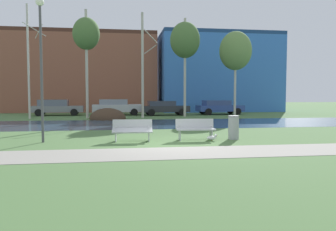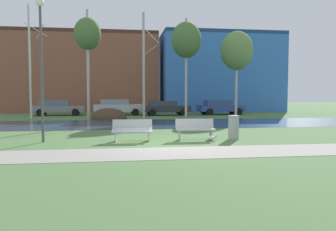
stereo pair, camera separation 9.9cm
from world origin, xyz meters
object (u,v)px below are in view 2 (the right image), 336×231
seagull (212,138)px  parked_wagon_fourth_blue (220,107)px  trash_bin (234,127)px  parked_sedan_second_silver (118,107)px  bench_right (195,129)px  streetlamp (41,47)px  parked_van_nearest_grey (58,107)px  parked_hatch_third_dark (165,108)px  bench_left (132,130)px

seagull → parked_wagon_fourth_blue: bearing=72.0°
trash_bin → parked_sedan_second_silver: (-5.11, 17.53, 0.27)m
bench_right → streetlamp: 6.89m
trash_bin → parked_sedan_second_silver: bearing=106.3°
bench_right → seagull: bearing=-28.7°
seagull → parked_van_nearest_grey: size_ratio=0.10×
parked_van_nearest_grey → bench_right: bearing=-63.5°
streetlamp → parked_hatch_third_dark: size_ratio=1.27×
streetlamp → parked_sedan_second_silver: (2.61, 17.33, -2.92)m
bench_right → parked_hatch_third_dark: 16.83m
seagull → bench_right: bearing=151.3°
parked_sedan_second_silver → parked_wagon_fourth_blue: parked_sedan_second_silver is taller
seagull → streetlamp: bearing=175.4°
streetlamp → seagull: bearing=-4.6°
streetlamp → parked_hatch_third_dark: (7.02, 16.61, -2.99)m
parked_van_nearest_grey → parked_sedan_second_silver: (5.42, -0.31, 0.02)m
seagull → parked_wagon_fourth_blue: parked_wagon_fourth_blue is taller
parked_sedan_second_silver → parked_wagon_fourth_blue: bearing=-1.6°
seagull → parked_sedan_second_silver: bearing=102.9°
trash_bin → parked_hatch_third_dark: size_ratio=0.23×
trash_bin → parked_sedan_second_silver: size_ratio=0.22×
bench_left → parked_hatch_third_dark: 17.17m
trash_bin → parked_van_nearest_grey: 20.72m
bench_left → streetlamp: 4.77m
parked_van_nearest_grey → parked_wagon_fourth_blue: 15.23m
parked_hatch_third_dark → parked_wagon_fourth_blue: (5.39, 0.45, 0.02)m
bench_right → parked_sedan_second_silver: parked_sedan_second_silver is taller
seagull → parked_wagon_fourth_blue: (5.71, 17.59, 0.60)m
seagull → parked_hatch_third_dark: 17.16m
seagull → parked_sedan_second_silver: parked_sedan_second_silver is taller
seagull → parked_van_nearest_grey: 20.52m
parked_sedan_second_silver → parked_hatch_third_dark: parked_sedan_second_silver is taller
bench_right → parked_van_nearest_grey: size_ratio=0.35×
parked_van_nearest_grey → parked_wagon_fourth_blue: size_ratio=1.04×
parked_hatch_third_dark → seagull: bearing=-91.1°
trash_bin → streetlamp: size_ratio=0.18×
seagull → parked_sedan_second_silver: (-4.09, 17.86, 0.65)m
parked_van_nearest_grey → parked_wagon_fourth_blue: parked_van_nearest_grey is taller
parked_hatch_third_dark → parked_sedan_second_silver: bearing=170.8°
streetlamp → parked_van_nearest_grey: bearing=99.1°
streetlamp → parked_van_nearest_grey: 18.10m
parked_van_nearest_grey → parked_wagon_fourth_blue: bearing=-2.2°
seagull → streetlamp: 7.61m
bench_left → parked_sedan_second_silver: bearing=92.9°
bench_right → streetlamp: bearing=178.2°
bench_left → parked_hatch_third_dark: size_ratio=0.37×
trash_bin → seagull: 1.14m
parked_van_nearest_grey → bench_left: bearing=-70.5°
parked_hatch_third_dark → trash_bin: bearing=-87.6°
streetlamp → parked_hatch_third_dark: streetlamp is taller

